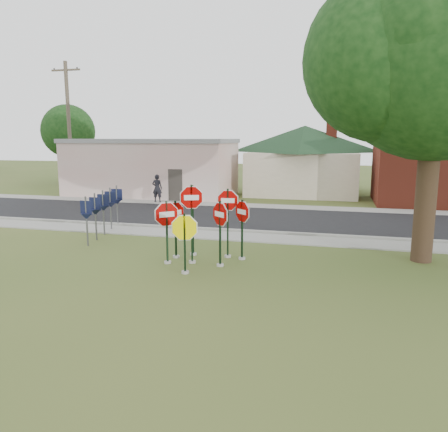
% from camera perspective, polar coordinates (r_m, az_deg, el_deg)
% --- Properties ---
extents(ground, '(120.00, 120.00, 0.00)m').
position_cam_1_polar(ground, '(14.00, -5.06, -7.57)').
color(ground, '#3B521F').
rests_on(ground, ground).
extents(sidewalk_near, '(60.00, 1.60, 0.06)m').
position_cam_1_polar(sidewalk_near, '(19.08, 0.45, -2.64)').
color(sidewalk_near, gray).
rests_on(sidewalk_near, ground).
extents(road, '(60.00, 7.00, 0.04)m').
position_cam_1_polar(road, '(23.39, 3.13, -0.30)').
color(road, black).
rests_on(road, ground).
extents(sidewalk_far, '(60.00, 1.60, 0.06)m').
position_cam_1_polar(sidewalk_far, '(27.56, 4.90, 1.29)').
color(sidewalk_far, gray).
rests_on(sidewalk_far, ground).
extents(curb, '(60.00, 0.20, 0.14)m').
position_cam_1_polar(curb, '(20.02, 1.15, -1.91)').
color(curb, gray).
rests_on(curb, ground).
extents(stop_sign_center, '(1.02, 0.39, 2.82)m').
position_cam_1_polar(stop_sign_center, '(14.79, -4.25, 0.51)').
color(stop_sign_center, '#9A968F').
rests_on(stop_sign_center, ground).
extents(stop_sign_yellow, '(1.11, 0.31, 2.06)m').
position_cam_1_polar(stop_sign_yellow, '(13.76, -5.16, -2.66)').
color(stop_sign_yellow, '#9A968F').
rests_on(stop_sign_yellow, ground).
extents(stop_sign_left, '(0.87, 0.79, 2.29)m').
position_cam_1_polar(stop_sign_left, '(14.90, -7.49, -0.97)').
color(stop_sign_left, '#9A968F').
rests_on(stop_sign_left, ground).
extents(stop_sign_right, '(0.86, 0.72, 2.33)m').
position_cam_1_polar(stop_sign_right, '(14.43, -0.51, -1.15)').
color(stop_sign_right, '#9A968F').
rests_on(stop_sign_right, ground).
extents(stop_sign_back_right, '(1.03, 0.24, 2.60)m').
position_cam_1_polar(stop_sign_back_right, '(15.50, 0.50, 0.34)').
color(stop_sign_back_right, '#9A968F').
rests_on(stop_sign_back_right, ground).
extents(stop_sign_back_left, '(0.96, 0.34, 2.69)m').
position_cam_1_polar(stop_sign_back_left, '(15.83, -4.09, 0.71)').
color(stop_sign_back_left, '#9A968F').
rests_on(stop_sign_back_left, ground).
extents(stop_sign_far_right, '(0.80, 0.71, 2.25)m').
position_cam_1_polar(stop_sign_far_right, '(15.28, 2.39, -0.77)').
color(stop_sign_far_right, '#9A968F').
rests_on(stop_sign_far_right, ground).
extents(stop_sign_far_left, '(0.57, 0.89, 2.17)m').
position_cam_1_polar(stop_sign_far_left, '(15.61, -6.35, -0.81)').
color(stop_sign_far_left, '#9A968F').
rests_on(stop_sign_far_left, ground).
extents(route_sign_row, '(1.43, 4.63, 2.00)m').
position_cam_1_polar(route_sign_row, '(19.95, -15.49, 1.05)').
color(route_sign_row, '#59595E').
rests_on(route_sign_row, ground).
extents(building_stucco, '(12.20, 6.20, 4.20)m').
position_cam_1_polar(building_stucco, '(33.47, -9.40, 6.40)').
color(building_stucco, beige).
rests_on(building_stucco, ground).
extents(building_house, '(11.60, 11.60, 6.20)m').
position_cam_1_polar(building_house, '(34.65, 10.47, 8.97)').
color(building_house, beige).
rests_on(building_house, ground).
extents(oak_tree, '(10.80, 10.20, 10.67)m').
position_cam_1_polar(oak_tree, '(16.57, 26.16, 18.93)').
color(oak_tree, black).
rests_on(oak_tree, ground).
extents(utility_pole_near, '(2.20, 0.26, 9.50)m').
position_cam_1_polar(utility_pole_near, '(33.37, -19.57, 10.80)').
color(utility_pole_near, '#46392E').
rests_on(utility_pole_near, ground).
extents(bg_tree_left, '(4.90, 4.90, 7.35)m').
position_cam_1_polar(bg_tree_left, '(44.02, -19.69, 10.37)').
color(bg_tree_left, black).
rests_on(bg_tree_left, ground).
extents(pedestrian, '(0.72, 0.51, 1.83)m').
position_cam_1_polar(pedestrian, '(29.34, -8.72, 3.62)').
color(pedestrian, black).
rests_on(pedestrian, sidewalk_far).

